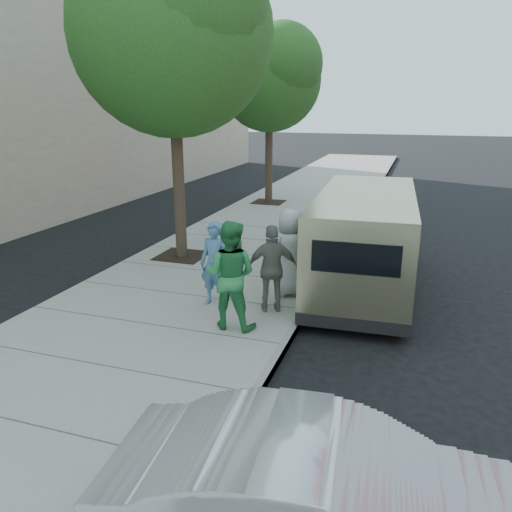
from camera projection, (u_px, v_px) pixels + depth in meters
name	position (u px, v px, depth m)	size (l,w,h in m)	color
ground	(233.00, 307.00, 9.91)	(120.00, 120.00, 0.00)	black
sidewalk	(187.00, 298.00, 10.19)	(5.00, 60.00, 0.15)	gray
curb_face	(304.00, 313.00, 9.45)	(0.12, 60.00, 0.16)	gray
tree_near	(173.00, 25.00, 11.13)	(4.62, 4.60, 7.53)	black
tree_far	(271.00, 74.00, 18.23)	(3.92, 3.80, 6.49)	black
parking_meter	(298.00, 233.00, 10.55)	(0.33, 0.19, 1.52)	gray
van	(365.00, 239.00, 10.63)	(2.19, 5.77, 2.11)	#BCB687
sedan	(334.00, 509.00, 4.14)	(1.39, 3.98, 1.31)	silver
person_officer	(215.00, 264.00, 9.44)	(0.60, 0.39, 1.63)	teal
person_green_shirt	(230.00, 275.00, 8.45)	(0.92, 0.72, 1.89)	#2D8947
person_gray_shirt	(290.00, 252.00, 9.93)	(0.86, 0.56, 1.77)	#B5B5B8
person_striped_polo	(272.00, 269.00, 9.15)	(0.97, 0.40, 1.65)	slate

